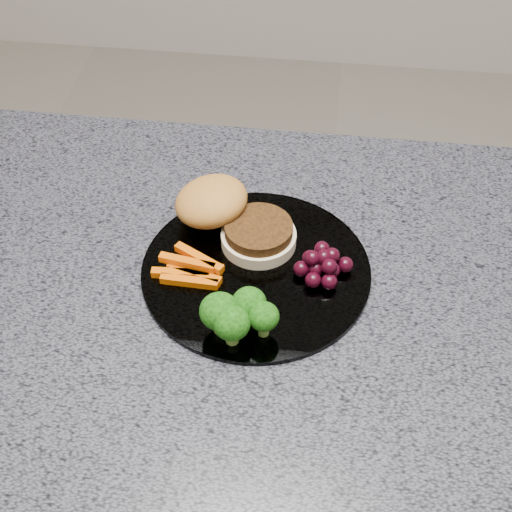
% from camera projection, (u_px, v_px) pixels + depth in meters
% --- Properties ---
extents(island_cabinet, '(1.20, 0.60, 0.86)m').
position_uv_depth(island_cabinet, '(312.00, 492.00, 1.12)').
color(island_cabinet, '#52351C').
rests_on(island_cabinet, ground).
extents(countertop, '(1.20, 0.60, 0.04)m').
position_uv_depth(countertop, '(335.00, 310.00, 0.80)').
color(countertop, '#4F4F5A').
rests_on(countertop, island_cabinet).
extents(plate, '(0.26, 0.26, 0.01)m').
position_uv_depth(plate, '(256.00, 270.00, 0.81)').
color(plate, white).
rests_on(plate, countertop).
extents(burger, '(0.17, 0.14, 0.05)m').
position_uv_depth(burger, '(228.00, 216.00, 0.84)').
color(burger, beige).
rests_on(burger, plate).
extents(carrot_sticks, '(0.08, 0.05, 0.02)m').
position_uv_depth(carrot_sticks, '(191.00, 269.00, 0.79)').
color(carrot_sticks, '#D55503').
rests_on(carrot_sticks, plate).
extents(broccoli, '(0.08, 0.07, 0.05)m').
position_uv_depth(broccoli, '(237.00, 314.00, 0.72)').
color(broccoli, olive).
rests_on(broccoli, plate).
extents(grape_bunch, '(0.07, 0.05, 0.03)m').
position_uv_depth(grape_bunch, '(323.00, 264.00, 0.79)').
color(grape_bunch, black).
rests_on(grape_bunch, plate).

